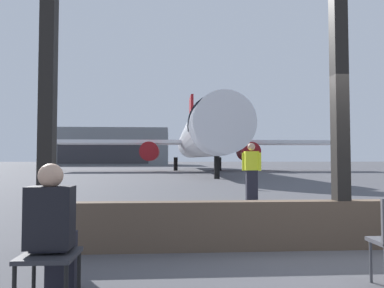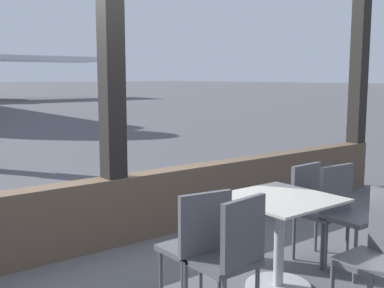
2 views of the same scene
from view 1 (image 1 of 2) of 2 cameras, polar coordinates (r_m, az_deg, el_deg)
The scene contains 8 objects.
ground_plane at distance 45.04m, azimuth -0.40°, elevation -4.04°, with size 220.00×220.00×0.00m, color #4C4C51.
window_frame at distance 5.53m, azimuth 22.90°, elevation -1.22°, with size 8.52×0.24×3.99m.
lounge_bench at distance 3.54m, azimuth -22.11°, elevation -17.02°, with size 0.48×0.48×0.44m.
seated_passenger at distance 3.54m, azimuth -21.60°, elevation -12.17°, with size 0.40×0.47×1.24m.
airplane at distance 35.66m, azimuth 1.28°, elevation 0.84°, with size 30.15×33.28×10.19m.
ground_crew_worker at distance 10.34m, azimuth 9.62°, elevation -4.49°, with size 0.51×0.32×1.74m.
traffic_cone at distance 14.82m, azimuth 9.81°, elevation -6.15°, with size 0.36×0.36×0.65m.
distant_hangar at distance 76.34m, azimuth -12.99°, elevation -0.59°, with size 24.10×16.93×7.27m.
Camera 1 is at (-2.46, -4.95, 1.28)m, focal length 32.94 mm.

